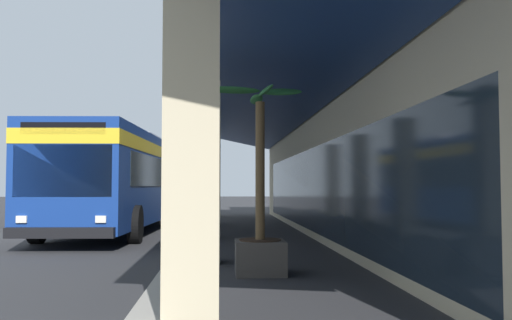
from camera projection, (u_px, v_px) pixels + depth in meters
The scene contains 5 objects.
ground at pixel (302, 232), 17.55m from camera, with size 120.00×120.00×0.00m, color #2D2D30.
curb_strip at pixel (195, 235), 15.63m from camera, with size 31.21×0.50×0.12m, color #9E998E.
plaza_building at pixel (510, 120), 16.43m from camera, with size 26.31×15.99×7.07m.
transit_bus at pixel (121, 175), 17.69m from camera, with size 11.32×3.19×3.34m.
potted_palm at pixel (260, 230), 9.12m from camera, with size 1.81×1.71×3.22m.
Camera 1 is at (17.51, 5.33, 1.50)m, focal length 37.51 mm.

